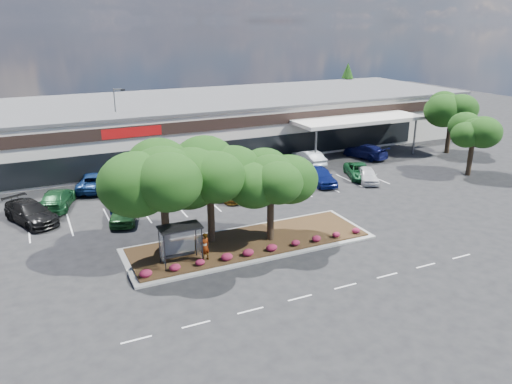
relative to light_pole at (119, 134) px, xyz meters
name	(u,v)px	position (x,y,z in m)	size (l,w,h in m)	color
ground	(301,262)	(6.65, -27.98, -3.84)	(160.00, 160.00, 0.00)	black
retail_store	(165,125)	(6.71, 5.93, -0.68)	(80.40, 25.20, 6.25)	beige
landscape_island	(250,243)	(4.65, -23.98, -3.71)	(18.00, 6.00, 0.26)	#989893
lane_markings	(239,211)	(6.51, -17.55, -3.83)	(33.12, 20.06, 0.01)	silver
shrub_row	(263,249)	(4.65, -26.08, -3.33)	(17.00, 0.80, 0.50)	maroon
bus_shelter	(180,233)	(-0.85, -25.03, -1.53)	(2.75, 1.55, 2.59)	black
island_tree_west	(164,200)	(-1.35, -23.48, 0.37)	(7.20, 7.20, 7.89)	#183A11
island_tree_mid	(210,193)	(2.15, -22.78, 0.08)	(6.60, 6.60, 7.32)	#183A11
island_tree_east	(271,197)	(6.15, -24.28, -0.33)	(5.80, 5.80, 6.50)	#183A11
tree_east_near	(472,145)	(32.65, -17.98, -0.58)	(5.60, 5.60, 6.51)	#183A11
tree_east_far	(450,122)	(37.65, -9.98, -0.03)	(6.40, 6.40, 7.62)	#183A11
conifer_north_east	(347,90)	(40.65, 16.02, 0.66)	(3.96, 3.96, 9.00)	#183A11
person_waiting	(205,247)	(0.69, -25.47, -2.60)	(0.71, 0.47, 1.95)	#594C47
light_pole	(119,134)	(0.00, 0.00, 0.00)	(1.43, 0.64, 8.73)	#989893
car_0	(31,212)	(-9.56, -12.69, -2.99)	(2.38, 5.86, 1.70)	black
car_1	(124,211)	(-2.69, -15.51, -3.00)	(1.98, 4.93, 1.68)	#1D4B20
car_2	(125,198)	(-1.99, -12.15, -3.08)	(2.13, 5.25, 1.52)	navy
car_3	(216,186)	(6.35, -12.48, -3.02)	(1.73, 4.96, 1.63)	maroon
car_4	(227,188)	(7.03, -13.62, -3.03)	(2.26, 5.57, 1.62)	brown
car_5	(256,187)	(9.67, -14.19, -3.10)	(2.44, 5.29, 1.47)	black
car_6	(321,176)	(16.91, -13.97, -2.99)	(2.00, 4.96, 1.69)	navy
car_7	(367,175)	(21.49, -15.45, -3.11)	(1.73, 4.29, 1.46)	white
car_8	(359,171)	(21.65, -13.90, -3.12)	(2.37, 5.15, 1.43)	#154E27
car_9	(57,199)	(-7.39, -10.10, -3.00)	(2.34, 5.75, 1.67)	#164622
car_10	(95,181)	(-3.64, -6.26, -3.00)	(2.77, 6.00, 1.67)	navy
car_12	(215,172)	(7.97, -8.15, -3.05)	(1.87, 4.65, 1.59)	black
car_13	(263,165)	(13.72, -7.47, -3.16)	(2.26, 4.89, 1.36)	#B4B4B4
car_14	(256,171)	(12.01, -9.39, -3.11)	(1.54, 4.42, 1.45)	#9E280D
car_15	(297,168)	(16.37, -10.16, -3.15)	(2.29, 4.96, 1.38)	silver
car_16	(309,158)	(19.34, -7.58, -2.99)	(1.79, 5.12, 1.69)	#B4BBC2
car_17	(365,151)	(27.02, -7.68, -3.03)	(2.28, 5.60, 1.62)	#121752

